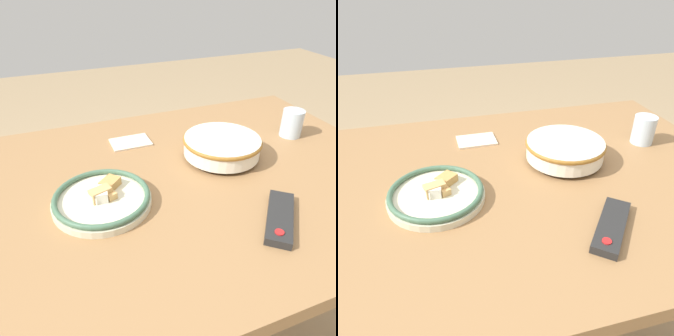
% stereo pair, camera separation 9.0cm
% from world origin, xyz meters
% --- Properties ---
extents(ground_plane, '(8.00, 8.00, 0.00)m').
position_xyz_m(ground_plane, '(0.00, 0.00, 0.00)').
color(ground_plane, '#9E8460').
extents(dining_table, '(1.31, 0.93, 0.75)m').
position_xyz_m(dining_table, '(0.00, 0.00, 0.66)').
color(dining_table, olive).
rests_on(dining_table, ground_plane).
extents(noodle_bowl, '(0.24, 0.24, 0.07)m').
position_xyz_m(noodle_bowl, '(-0.15, -0.06, 0.79)').
color(noodle_bowl, silver).
rests_on(noodle_bowl, dining_table).
extents(food_plate, '(0.25, 0.25, 0.05)m').
position_xyz_m(food_plate, '(0.24, 0.04, 0.77)').
color(food_plate, beige).
rests_on(food_plate, dining_table).
extents(tv_remote, '(0.16, 0.18, 0.02)m').
position_xyz_m(tv_remote, '(-0.13, 0.26, 0.76)').
color(tv_remote, black).
rests_on(tv_remote, dining_table).
extents(drinking_glass, '(0.07, 0.07, 0.09)m').
position_xyz_m(drinking_glass, '(-0.45, -0.10, 0.80)').
color(drinking_glass, silver).
rests_on(drinking_glass, dining_table).
extents(folded_napkin, '(0.13, 0.09, 0.01)m').
position_xyz_m(folded_napkin, '(0.08, -0.25, 0.75)').
color(folded_napkin, beige).
rests_on(folded_napkin, dining_table).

